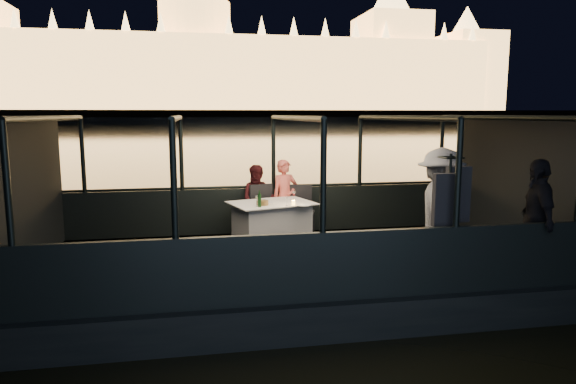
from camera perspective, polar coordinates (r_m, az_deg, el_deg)
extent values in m
plane|color=black|center=(88.14, -9.48, 6.69)|extent=(500.00, 500.00, 0.00)
cube|color=black|center=(8.71, 0.48, -10.53)|extent=(8.60, 4.40, 1.00)
cube|color=black|center=(8.56, 0.49, -7.49)|extent=(8.00, 4.00, 0.04)
cube|color=black|center=(10.37, -1.60, -1.97)|extent=(8.00, 0.08, 0.90)
cube|color=black|center=(6.56, 3.84, -8.32)|extent=(8.00, 0.08, 0.90)
cube|color=#423D33|center=(218.09, -10.13, 8.05)|extent=(400.00, 140.00, 6.00)
cube|color=silver|center=(9.43, -1.84, -3.44)|extent=(1.69, 1.42, 0.77)
cube|color=black|center=(9.84, -2.84, -2.55)|extent=(0.58, 0.58, 1.00)
cube|color=black|center=(9.97, 1.62, -2.40)|extent=(0.56, 0.56, 0.97)
imported|color=#EC6555|center=(10.13, -0.35, -0.50)|extent=(0.61, 0.49, 1.48)
imported|color=#3C1013|center=(10.05, -3.34, -0.59)|extent=(0.76, 0.64, 1.38)
imported|color=white|center=(8.01, 16.51, -2.60)|extent=(1.10, 1.39, 1.88)
imported|color=black|center=(8.14, 25.87, -2.93)|extent=(0.72, 1.11, 1.75)
cylinder|color=#133414|center=(8.89, -3.19, -0.73)|extent=(0.07, 0.07, 0.29)
cylinder|color=brown|center=(9.10, -2.86, -1.21)|extent=(0.22, 0.22, 0.09)
cylinder|color=yellow|center=(9.07, 0.61, -1.23)|extent=(0.08, 0.08, 0.09)
cylinder|color=white|center=(9.04, 1.76, -1.47)|extent=(0.26, 0.26, 0.02)
cylinder|color=silver|center=(9.30, -2.20, -1.19)|extent=(0.22, 0.22, 0.01)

